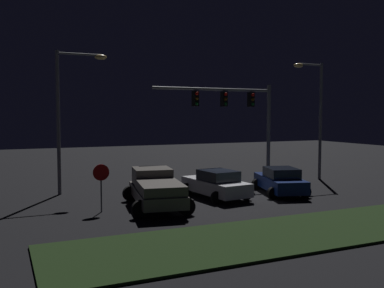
# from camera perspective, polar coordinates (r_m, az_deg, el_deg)

# --- Properties ---
(ground_plane) EXTENTS (80.00, 80.00, 0.00)m
(ground_plane) POSITION_cam_1_polar(r_m,az_deg,el_deg) (24.10, 4.58, -6.89)
(ground_plane) COLOR black
(grass_median) EXTENTS (21.17, 4.48, 0.10)m
(grass_median) POSITION_cam_1_polar(r_m,az_deg,el_deg) (17.85, 16.76, -10.71)
(grass_median) COLOR black
(grass_median) RESTS_ON ground_plane
(pickup_truck) EXTENTS (3.47, 5.65, 1.80)m
(pickup_truck) POSITION_cam_1_polar(r_m,az_deg,el_deg) (21.13, -4.85, -5.66)
(pickup_truck) COLOR #514C47
(pickup_truck) RESTS_ON ground_plane
(car_sedan) EXTENTS (3.23, 4.73, 1.51)m
(car_sedan) POSITION_cam_1_polar(r_m,az_deg,el_deg) (25.16, 11.59, -4.79)
(car_sedan) COLOR navy
(car_sedan) RESTS_ON ground_plane
(car_sedan_far) EXTENTS (2.81, 4.58, 1.51)m
(car_sedan_far) POSITION_cam_1_polar(r_m,az_deg,el_deg) (23.56, 3.21, -5.31)
(car_sedan_far) COLOR silver
(car_sedan_far) RESTS_ON ground_plane
(traffic_signal_gantry) EXTENTS (8.32, 0.56, 6.50)m
(traffic_signal_gantry) POSITION_cam_1_polar(r_m,az_deg,el_deg) (28.00, 5.99, 4.67)
(traffic_signal_gantry) COLOR slate
(traffic_signal_gantry) RESTS_ON ground_plane
(street_lamp_left) EXTENTS (2.89, 0.44, 8.07)m
(street_lamp_left) POSITION_cam_1_polar(r_m,az_deg,el_deg) (25.34, -15.98, 5.13)
(street_lamp_left) COLOR slate
(street_lamp_left) RESTS_ON ground_plane
(street_lamp_right) EXTENTS (2.41, 0.44, 8.06)m
(street_lamp_right) POSITION_cam_1_polar(r_m,az_deg,el_deg) (30.98, 16.00, 4.77)
(street_lamp_right) COLOR slate
(street_lamp_right) RESTS_ON ground_plane
(stop_sign) EXTENTS (0.76, 0.08, 2.23)m
(stop_sign) POSITION_cam_1_polar(r_m,az_deg,el_deg) (20.33, -11.93, -4.50)
(stop_sign) COLOR slate
(stop_sign) RESTS_ON ground_plane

